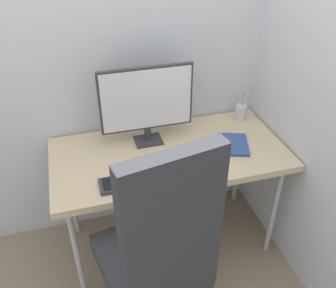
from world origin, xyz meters
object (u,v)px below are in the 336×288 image
pen_holder (241,112)px  mouse (207,158)px  notebook (233,144)px  keyboard (143,179)px  office_chair (158,253)px  monitor (147,101)px

pen_holder → mouse: bearing=-135.1°
notebook → pen_holder: bearing=77.2°
keyboard → office_chair: bearing=-94.1°
mouse → notebook: mouse is taller
monitor → pen_holder: 0.68m
office_chair → pen_holder: (0.78, 0.85, 0.14)m
pen_holder → notebook: size_ratio=0.79×
mouse → pen_holder: bearing=41.0°
keyboard → pen_holder: bearing=30.6°
monitor → mouse: 0.47m
keyboard → pen_holder: pen_holder is taller
mouse → notebook: bearing=22.5°
office_chair → monitor: size_ratio=2.39×
monitor → office_chair: bearing=-100.3°
mouse → notebook: size_ratio=0.44×
office_chair → monitor: office_chair is taller
pen_holder → notebook: (-0.18, -0.28, -0.04)m
office_chair → keyboard: office_chair is taller
office_chair → mouse: 0.63m
keyboard → notebook: keyboard is taller
office_chair → pen_holder: bearing=47.4°
mouse → office_chair: bearing=-134.4°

